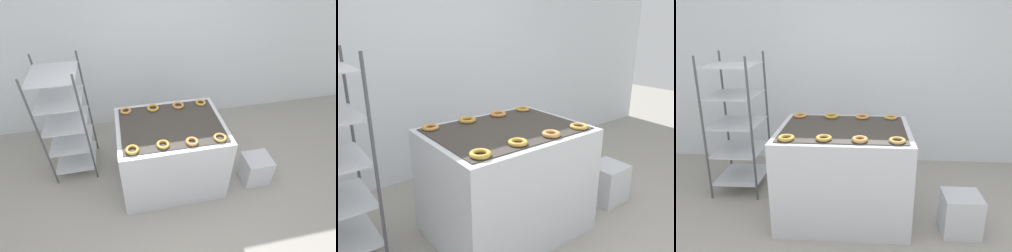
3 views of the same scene
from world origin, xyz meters
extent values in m
plane|color=#9E998E|center=(0.00, 0.00, 0.00)|extent=(14.00, 14.00, 0.00)
cube|color=silver|center=(0.00, 2.12, 1.40)|extent=(8.00, 0.05, 2.80)
cube|color=silver|center=(0.00, 0.72, 0.45)|extent=(1.23, 0.93, 0.90)
cube|color=#38332D|center=(0.00, 0.72, 0.91)|extent=(1.14, 0.82, 0.01)
cube|color=#262628|center=(0.34, 0.29, 0.63)|extent=(0.12, 0.07, 0.10)
cylinder|color=#4C4C51|center=(-1.47, 0.91, 0.77)|extent=(0.02, 0.02, 1.55)
cylinder|color=#4C4C51|center=(-0.96, 0.91, 0.77)|extent=(0.02, 0.02, 1.55)
cylinder|color=#4C4C51|center=(-1.47, 1.48, 0.77)|extent=(0.02, 0.02, 1.55)
cylinder|color=#4C4C51|center=(-0.96, 1.48, 0.77)|extent=(0.02, 0.02, 1.55)
cube|color=silver|center=(-1.22, 1.19, 0.15)|extent=(0.51, 0.57, 0.01)
cube|color=silver|center=(-1.22, 1.19, 0.47)|extent=(0.51, 0.57, 0.01)
cube|color=silver|center=(-1.22, 1.19, 0.79)|extent=(0.51, 0.57, 0.01)
cube|color=silver|center=(-1.22, 1.19, 1.11)|extent=(0.51, 0.57, 0.01)
cube|color=silver|center=(-1.22, 1.19, 1.43)|extent=(0.51, 0.57, 0.01)
cube|color=silver|center=(1.08, 0.48, 0.19)|extent=(0.34, 0.31, 0.38)
torus|color=gold|center=(-0.47, 0.37, 0.93)|extent=(0.14, 0.14, 0.03)
torus|color=gold|center=(-0.15, 0.39, 0.93)|extent=(0.14, 0.14, 0.03)
torus|color=#C98A49|center=(0.16, 0.37, 0.93)|extent=(0.14, 0.14, 0.03)
torus|color=gold|center=(0.47, 0.38, 0.93)|extent=(0.14, 0.14, 0.03)
torus|color=#D28C46|center=(-0.48, 1.06, 0.93)|extent=(0.13, 0.13, 0.03)
torus|color=#BE8E37|center=(-0.15, 1.05, 0.93)|extent=(0.15, 0.15, 0.03)
torus|color=#D08546|center=(0.17, 1.05, 0.93)|extent=(0.14, 0.14, 0.03)
torus|color=gold|center=(0.46, 1.05, 0.93)|extent=(0.13, 0.13, 0.03)
camera|label=1|loc=(-0.49, -1.55, 2.77)|focal=28.00mm
camera|label=2|loc=(-1.49, -1.23, 1.72)|focal=35.00mm
camera|label=3|loc=(0.20, -2.19, 1.87)|focal=35.00mm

